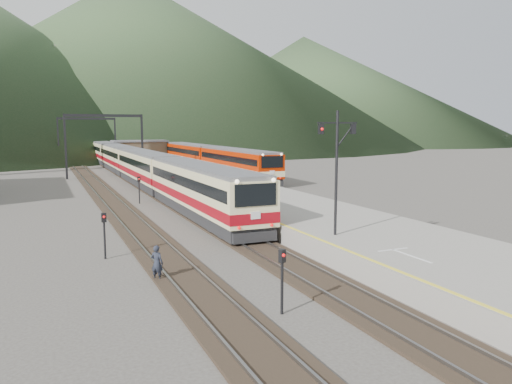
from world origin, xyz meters
name	(u,v)px	position (x,y,z in m)	size (l,w,h in m)	color
ground	(447,354)	(0.00, 0.00, 0.00)	(400.00, 400.00, 0.00)	#47423D
track_main	(153,190)	(0.00, 40.00, 0.07)	(2.60, 200.00, 0.23)	black
track_far	(102,192)	(-5.00, 40.00, 0.07)	(2.60, 200.00, 0.23)	black
track_second	(257,185)	(11.50, 40.00, 0.07)	(2.60, 200.00, 0.23)	black
platform	(212,185)	(5.60, 38.00, 0.50)	(8.00, 100.00, 1.00)	gray
gantry_near	(105,133)	(-2.85, 55.00, 5.59)	(9.55, 0.25, 8.00)	black
gantry_far	(87,132)	(-2.85, 80.00, 5.59)	(9.55, 0.25, 8.00)	black
station_shed	(140,149)	(5.60, 78.00, 2.57)	(9.40, 4.40, 3.10)	#4D3F2E
hill_b	(130,59)	(30.00, 230.00, 37.50)	(220.00, 220.00, 75.00)	#2B4827
hill_c	(303,89)	(110.00, 210.00, 25.00)	(160.00, 160.00, 50.00)	#2B4827
main_train	(131,162)	(0.00, 53.48, 2.00)	(2.89, 79.36, 3.53)	beige
second_train	(211,158)	(11.50, 56.39, 2.04)	(2.97, 40.44, 3.62)	#A71E00
signal_mast	(337,159)	(3.10, 10.85, 4.81)	(2.20, 0.28, 6.20)	black
short_signal_a	(282,273)	(-2.98, 4.60, 1.46)	(0.26, 0.23, 2.27)	black
short_signal_b	(139,186)	(-2.90, 31.72, 1.46)	(0.26, 0.23, 2.27)	black
short_signal_c	(104,229)	(-7.69, 14.51, 1.46)	(0.24, 0.18, 2.27)	black
worker	(157,263)	(-6.11, 10.03, 0.76)	(0.55, 0.36, 1.52)	#212531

